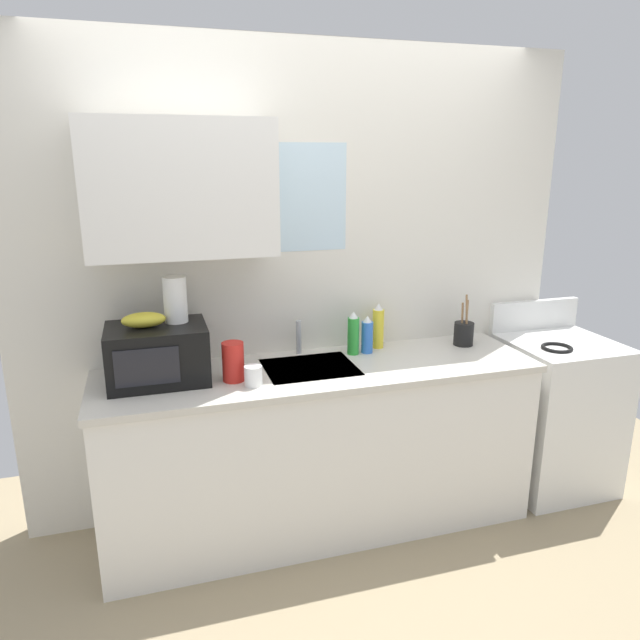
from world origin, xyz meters
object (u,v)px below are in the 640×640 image
object	(u,v)px
banana_bunch	(144,320)
dish_soap_bottle_blue	(367,335)
paper_towel_roll	(175,299)
mug_white	(253,376)
cereal_canister	(233,362)
microwave	(158,354)
dish_soap_bottle_yellow	(378,327)
dish_soap_bottle_green	(353,334)
stove_range	(554,412)
utensil_crock	(464,333)

from	to	relation	value
banana_bunch	dish_soap_bottle_blue	size ratio (longest dim) A/B	0.96
paper_towel_roll	dish_soap_bottle_blue	size ratio (longest dim) A/B	1.06
paper_towel_roll	mug_white	xyz separation A→B (m)	(0.32, -0.24, -0.33)
cereal_canister	microwave	bearing A→B (deg)	163.87
dish_soap_bottle_yellow	mug_white	bearing A→B (deg)	-155.09
dish_soap_bottle_green	mug_white	distance (m)	0.67
dish_soap_bottle_green	stove_range	bearing A→B (deg)	-6.85
banana_bunch	mug_white	bearing A→B (deg)	-22.09
mug_white	dish_soap_bottle_green	bearing A→B (deg)	25.92
banana_bunch	dish_soap_bottle_yellow	bearing A→B (deg)	7.71
dish_soap_bottle_green	mug_white	world-z (taller)	dish_soap_bottle_green
paper_towel_roll	dish_soap_bottle_green	bearing A→B (deg)	3.21
paper_towel_roll	dish_soap_bottle_yellow	distance (m)	1.13
utensil_crock	dish_soap_bottle_green	bearing A→B (deg)	177.21
stove_range	dish_soap_bottle_blue	xyz separation A→B (m)	(-1.15, 0.15, 0.54)
dish_soap_bottle_yellow	mug_white	xyz separation A→B (m)	(-0.77, -0.36, -0.07)
stove_range	mug_white	world-z (taller)	stove_range
microwave	banana_bunch	bearing A→B (deg)	178.20
paper_towel_roll	cereal_canister	size ratio (longest dim) A/B	1.17
dish_soap_bottle_green	cereal_canister	distance (m)	0.71
banana_bunch	cereal_canister	world-z (taller)	banana_bunch
banana_bunch	dish_soap_bottle_blue	bearing A→B (deg)	5.10
banana_bunch	utensil_crock	bearing A→B (deg)	2.32
cereal_canister	dish_soap_bottle_green	bearing A→B (deg)	16.55
microwave	paper_towel_roll	xyz separation A→B (m)	(0.10, 0.05, 0.24)
dish_soap_bottle_blue	cereal_canister	distance (m)	0.79
paper_towel_roll	mug_white	world-z (taller)	paper_towel_roll
dish_soap_bottle_yellow	mug_white	size ratio (longest dim) A/B	2.66
stove_range	dish_soap_bottle_blue	bearing A→B (deg)	172.64
microwave	dish_soap_bottle_yellow	bearing A→B (deg)	8.10
microwave	paper_towel_roll	size ratio (longest dim) A/B	2.09
banana_bunch	dish_soap_bottle_yellow	xyz separation A→B (m)	(1.24, 0.17, -0.19)
cereal_canister	dish_soap_bottle_blue	bearing A→B (deg)	14.94
paper_towel_roll	dish_soap_bottle_yellow	bearing A→B (deg)	6.17
microwave	dish_soap_bottle_green	xyz separation A→B (m)	(1.02, 0.10, -0.02)
paper_towel_roll	mug_white	size ratio (longest dim) A/B	2.32
mug_white	utensil_crock	world-z (taller)	utensil_crock
stove_range	utensil_crock	size ratio (longest dim) A/B	3.65
stove_range	dish_soap_bottle_green	world-z (taller)	dish_soap_bottle_green
dish_soap_bottle_yellow	utensil_crock	world-z (taller)	utensil_crock
paper_towel_roll	utensil_crock	bearing A→B (deg)	0.72
cereal_canister	stove_range	bearing A→B (deg)	1.60
dish_soap_bottle_blue	utensil_crock	xyz separation A→B (m)	(0.57, -0.03, -0.03)
paper_towel_roll	dish_soap_bottle_blue	xyz separation A→B (m)	(1.00, 0.05, -0.28)
stove_range	microwave	bearing A→B (deg)	178.86
dish_soap_bottle_blue	mug_white	world-z (taller)	dish_soap_bottle_blue
utensil_crock	microwave	bearing A→B (deg)	-177.56
stove_range	banana_bunch	bearing A→B (deg)	178.84
banana_bunch	paper_towel_roll	xyz separation A→B (m)	(0.15, 0.05, 0.08)
microwave	dish_soap_bottle_green	size ratio (longest dim) A/B	1.94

